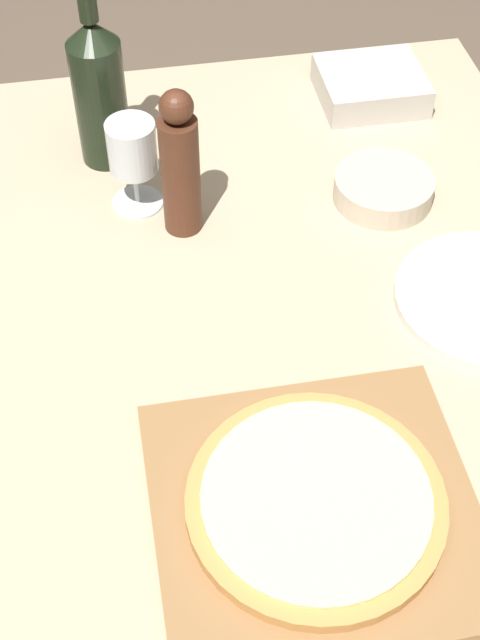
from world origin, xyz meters
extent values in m
plane|color=brown|center=(0.00, 0.00, 0.00)|extent=(12.00, 12.00, 0.00)
cube|color=tan|center=(0.00, 0.00, 0.73)|extent=(0.91, 1.31, 0.03)
cylinder|color=brown|center=(-0.40, 0.59, 0.36)|extent=(0.06, 0.06, 0.72)
cylinder|color=brown|center=(0.40, 0.59, 0.36)|extent=(0.06, 0.06, 0.72)
cube|color=olive|center=(-0.05, -0.29, 0.76)|extent=(0.37, 0.35, 0.02)
cylinder|color=#C68947|center=(-0.05, -0.29, 0.77)|extent=(0.30, 0.30, 0.02)
cylinder|color=beige|center=(-0.05, -0.29, 0.79)|extent=(0.26, 0.26, 0.01)
cylinder|color=black|center=(-0.23, 0.41, 0.85)|extent=(0.08, 0.08, 0.21)
cone|color=black|center=(-0.23, 0.41, 0.97)|extent=(0.08, 0.08, 0.04)
cylinder|color=#4C2819|center=(-0.13, 0.22, 0.84)|extent=(0.06, 0.06, 0.19)
sphere|color=#4C2819|center=(-0.13, 0.22, 0.96)|extent=(0.05, 0.05, 0.05)
cylinder|color=silver|center=(-0.19, 0.28, 0.75)|extent=(0.08, 0.08, 0.00)
cylinder|color=silver|center=(-0.19, 0.28, 0.78)|extent=(0.01, 0.01, 0.06)
cylinder|color=silver|center=(-0.19, 0.28, 0.86)|extent=(0.07, 0.07, 0.08)
cylinder|color=beige|center=(0.18, 0.23, 0.77)|extent=(0.15, 0.15, 0.04)
cube|color=#BCB7AD|center=(0.24, 0.49, 0.77)|extent=(0.18, 0.16, 0.05)
camera|label=1|loc=(-0.23, -0.78, 1.66)|focal=50.00mm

